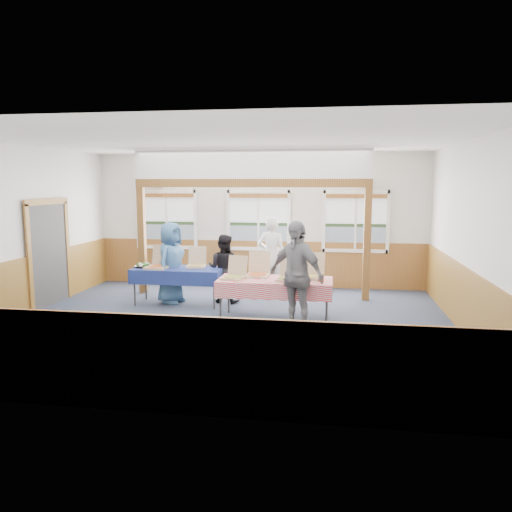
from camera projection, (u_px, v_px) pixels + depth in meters
The scene contains 31 objects.
floor at pixel (230, 324), 8.86m from camera, with size 8.00×8.00×0.00m, color #262E3E.
ceiling at pixel (228, 140), 8.39m from camera, with size 8.00×8.00×0.00m, color white.
wall_back at pixel (259, 220), 12.05m from camera, with size 8.00×8.00×0.00m, color silver.
wall_front at pixel (160, 269), 5.20m from camera, with size 8.00×8.00×0.00m, color silver.
wall_left at pixel (18, 232), 9.23m from camera, with size 8.00×8.00×0.00m, color silver.
wall_right at pixel (472, 239), 8.02m from camera, with size 8.00×8.00×0.00m, color silver.
wainscot_back at pixel (259, 263), 12.18m from camera, with size 7.98×0.05×1.10m, color brown.
wainscot_front at pixel (164, 364), 5.38m from camera, with size 7.98×0.05×1.10m, color brown.
wainscot_left at pixel (23, 287), 9.38m from camera, with size 0.05×6.98×1.10m, color brown.
wainscot_right at pixel (467, 302), 8.18m from camera, with size 0.05×6.98×1.10m, color brown.
cased_opening at pixel (49, 254), 10.18m from camera, with size 0.06×1.30×2.10m, color #353535.
window_left at pixel (167, 216), 12.34m from camera, with size 1.56×0.10×1.46m.
window_mid at pixel (258, 217), 12.00m from camera, with size 1.56×0.10×1.46m.
window_right at pixel (356, 218), 11.65m from camera, with size 1.56×0.10×1.46m.
post_left at pixel (142, 240), 11.31m from camera, with size 0.15×0.15×2.40m, color #5A3E14.
post_right at pixel (367, 245), 10.56m from camera, with size 0.15×0.15×2.40m, color #5A3E14.
cross_beam at pixel (251, 183), 10.75m from camera, with size 5.15×0.18×0.18m, color #5A3E14.
table_left at pixel (178, 271), 10.28m from camera, with size 2.01×1.58×0.76m.
table_right at pixel (275, 282), 9.08m from camera, with size 2.22×1.42×0.76m.
pizza_box_a at pixel (158, 265), 10.21m from camera, with size 0.47×0.56×0.46m.
pizza_box_b at pixel (196, 264), 10.37m from camera, with size 0.43×0.50×0.41m.
pizza_box_c at pixel (234, 275), 9.08m from camera, with size 0.45×0.52×0.41m.
pizza_box_d at pixel (258, 273), 9.31m from camera, with size 0.42×0.51×0.45m.
pizza_box_e at pixel (289, 277), 8.95m from camera, with size 0.44×0.52×0.43m.
pizza_box_f at pixel (312, 275), 9.11m from camera, with size 0.48×0.56×0.46m.
veggie_tray at pixel (143, 266), 10.38m from camera, with size 0.37×0.37×0.09m.
drink_glass at pixel (322, 279), 8.69m from camera, with size 0.07×0.07×0.15m, color #9D551A.
woman_white at pixel (272, 256), 11.08m from camera, with size 0.64×0.42×1.76m, color white.
woman_black at pixel (224, 269), 10.43m from camera, with size 0.70×0.54×1.43m, color black.
man_blue at pixel (171, 263), 10.39m from camera, with size 0.83×0.54×1.69m, color #3D6898.
person_grey at pixel (296, 275), 8.47m from camera, with size 1.09×0.46×1.87m, color gray.
Camera 1 is at (1.77, -8.42, 2.49)m, focal length 35.00 mm.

